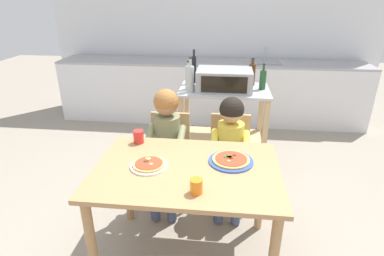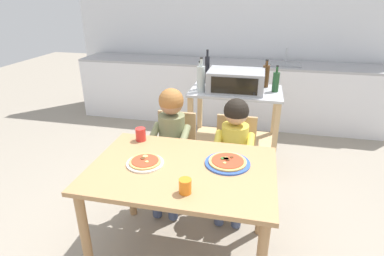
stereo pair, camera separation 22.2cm
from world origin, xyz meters
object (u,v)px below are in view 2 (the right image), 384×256
(bottle_clear_vinegar, at_px, (266,76))
(pizza_plate_blue_rimmed, at_px, (228,162))
(kitchen_island_cart, at_px, (234,117))
(bottle_slim_sauce, at_px, (276,82))
(bottle_dark_olive_oil, at_px, (200,78))
(dining_table, at_px, (182,182))
(drinking_cup_orange, at_px, (185,186))
(bottle_tall_green_wine, at_px, (201,78))
(child_in_yellow_shirt, at_px, (234,143))
(child_in_olive_shirt, at_px, (170,135))
(pizza_plate_white, at_px, (145,162))
(bottle_brown_beer, at_px, (207,69))
(dining_chair_right, at_px, (234,156))
(drinking_cup_red, at_px, (141,134))
(dining_chair_left, at_px, (175,151))
(toaster_oven, at_px, (236,81))

(bottle_clear_vinegar, xyz_separation_m, pizza_plate_blue_rimmed, (-0.22, -1.49, -0.23))
(kitchen_island_cart, xyz_separation_m, bottle_slim_sauce, (0.39, 0.03, 0.40))
(bottle_dark_olive_oil, xyz_separation_m, dining_table, (0.16, -1.36, -0.36))
(bottle_clear_vinegar, bearing_deg, drinking_cup_orange, -102.47)
(bottle_tall_green_wine, distance_m, child_in_yellow_shirt, 0.87)
(child_in_olive_shirt, relative_size, pizza_plate_white, 4.32)
(pizza_plate_blue_rimmed, bearing_deg, child_in_yellow_shirt, 89.98)
(bottle_brown_beer, bearing_deg, bottle_dark_olive_oil, -97.37)
(dining_table, bearing_deg, bottle_dark_olive_oil, 96.63)
(bottle_dark_olive_oil, distance_m, drinking_cup_orange, 1.66)
(bottle_tall_green_wine, xyz_separation_m, dining_chair_right, (0.41, -0.57, -0.52))
(pizza_plate_blue_rimmed, bearing_deg, drinking_cup_red, 162.64)
(bottle_dark_olive_oil, xyz_separation_m, dining_chair_right, (0.44, -0.65, -0.51))
(dining_chair_left, bearing_deg, bottle_tall_green_wine, 78.32)
(child_in_olive_shirt, bearing_deg, bottle_tall_green_wine, 80.20)
(dining_chair_left, relative_size, pizza_plate_blue_rimmed, 2.72)
(bottle_tall_green_wine, bearing_deg, bottle_dark_olive_oil, 111.20)
(toaster_oven, relative_size, dining_chair_left, 0.68)
(child_in_yellow_shirt, xyz_separation_m, drinking_cup_orange, (-0.20, -0.85, 0.12))
(dining_table, distance_m, drinking_cup_red, 0.54)
(bottle_slim_sauce, height_order, dining_table, bottle_slim_sauce)
(dining_table, distance_m, drinking_cup_orange, 0.32)
(bottle_slim_sauce, bearing_deg, bottle_brown_beer, 166.79)
(pizza_plate_white, bearing_deg, drinking_cup_red, 115.34)
(bottle_clear_vinegar, relative_size, bottle_dark_olive_oil, 1.00)
(bottle_clear_vinegar, height_order, drinking_cup_red, bottle_clear_vinegar)
(bottle_slim_sauce, bearing_deg, dining_chair_right, -113.24)
(bottle_tall_green_wine, bearing_deg, child_in_yellow_shirt, -59.32)
(bottle_clear_vinegar, height_order, dining_chair_right, bottle_clear_vinegar)
(kitchen_island_cart, bearing_deg, child_in_olive_shirt, -118.66)
(toaster_oven, relative_size, pizza_plate_blue_rimmed, 1.85)
(pizza_plate_white, height_order, pizza_plate_blue_rimmed, same)
(bottle_clear_vinegar, bearing_deg, bottle_tall_green_wine, -153.00)
(dining_table, bearing_deg, bottle_brown_beer, 94.45)
(child_in_olive_shirt, xyz_separation_m, drinking_cup_orange, (0.33, -0.84, 0.09))
(bottle_brown_beer, height_order, dining_chair_left, bottle_brown_beer)
(bottle_clear_vinegar, xyz_separation_m, child_in_yellow_shirt, (-0.22, -1.01, -0.32))
(child_in_yellow_shirt, relative_size, pizza_plate_blue_rimmed, 3.37)
(bottle_brown_beer, relative_size, drinking_cup_red, 3.68)
(toaster_oven, relative_size, drinking_cup_orange, 6.34)
(bottle_brown_beer, xyz_separation_m, pizza_plate_blue_rimmed, (0.41, -1.50, -0.26))
(toaster_oven, xyz_separation_m, bottle_tall_green_wine, (-0.33, -0.11, 0.03))
(dining_table, xyz_separation_m, pizza_plate_blue_rimmed, (0.28, 0.11, 0.12))
(dining_table, height_order, drinking_cup_red, drinking_cup_red)
(bottle_slim_sauce, xyz_separation_m, drinking_cup_orange, (-0.51, -1.71, -0.18))
(bottle_clear_vinegar, height_order, bottle_dark_olive_oil, same)
(dining_table, relative_size, dining_chair_left, 1.48)
(child_in_olive_shirt, bearing_deg, dining_chair_right, 14.19)
(bottle_tall_green_wine, distance_m, bottle_dark_olive_oil, 0.09)
(bottle_slim_sauce, height_order, drinking_cup_red, bottle_slim_sauce)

